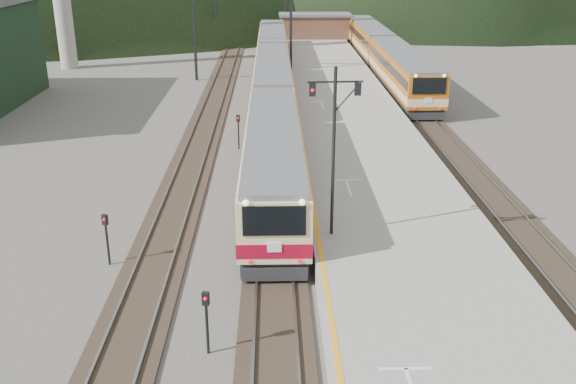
{
  "coord_description": "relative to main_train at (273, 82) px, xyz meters",
  "views": [
    {
      "loc": [
        -0.02,
        -8.26,
        12.55
      ],
      "look_at": [
        0.65,
        18.96,
        2.0
      ],
      "focal_mm": 40.0,
      "sensor_mm": 36.0,
      "label": 1
    }
  ],
  "objects": [
    {
      "name": "track_second",
      "position": [
        11.5,
        -3.9,
        -1.95
      ],
      "size": [
        2.6,
        200.0,
        0.23
      ],
      "color": "black",
      "rests_on": "ground"
    },
    {
      "name": "second_train",
      "position": [
        11.5,
        14.79,
        0.05
      ],
      "size": [
        3.02,
        41.08,
        3.68
      ],
      "color": "#AF5812",
      "rests_on": "track_second"
    },
    {
      "name": "station_shed",
      "position": [
        5.6,
        34.1,
        0.55
      ],
      "size": [
        9.4,
        4.4,
        3.1
      ],
      "color": "brown",
      "rests_on": "platform"
    },
    {
      "name": "gantry_far",
      "position": [
        -2.85,
        36.1,
        3.57
      ],
      "size": [
        9.55,
        0.25,
        8.0
      ],
      "color": "black",
      "rests_on": "ground"
    },
    {
      "name": "gantry_near",
      "position": [
        -2.85,
        11.1,
        3.57
      ],
      "size": [
        9.55,
        0.25,
        8.0
      ],
      "color": "black",
      "rests_on": "ground"
    },
    {
      "name": "track_far",
      "position": [
        -5.0,
        -3.9,
        -1.95
      ],
      "size": [
        2.6,
        200.0,
        0.23
      ],
      "color": "black",
      "rests_on": "ground"
    },
    {
      "name": "main_train",
      "position": [
        0.0,
        0.0,
        0.0
      ],
      "size": [
        2.93,
        60.13,
        3.58
      ],
      "color": "#DBC289",
      "rests_on": "track_main"
    },
    {
      "name": "signal_mast",
      "position": [
        2.44,
        -27.3,
        3.32
      ],
      "size": [
        2.2,
        0.29,
        7.12
      ],
      "color": "black",
      "rests_on": "platform"
    },
    {
      "name": "short_signal_a",
      "position": [
        -2.2,
        -34.38,
        -0.55
      ],
      "size": [
        0.25,
        0.21,
        2.27
      ],
      "color": "black",
      "rests_on": "ground"
    },
    {
      "name": "track_main",
      "position": [
        0.0,
        -3.9,
        -1.95
      ],
      "size": [
        2.6,
        200.0,
        0.23
      ],
      "color": "black",
      "rests_on": "ground"
    },
    {
      "name": "short_signal_c",
      "position": [
        -6.91,
        -28.02,
        -0.55
      ],
      "size": [
        0.27,
        0.23,
        2.27
      ],
      "color": "black",
      "rests_on": "ground"
    },
    {
      "name": "short_signal_b",
      "position": [
        -2.26,
        -11.81,
        -0.55
      ],
      "size": [
        0.25,
        0.21,
        2.27
      ],
      "color": "black",
      "rests_on": "ground"
    },
    {
      "name": "platform",
      "position": [
        5.6,
        -5.9,
        -1.52
      ],
      "size": [
        8.0,
        100.0,
        1.0
      ],
      "primitive_type": "cube",
      "color": "gray",
      "rests_on": "ground"
    }
  ]
}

